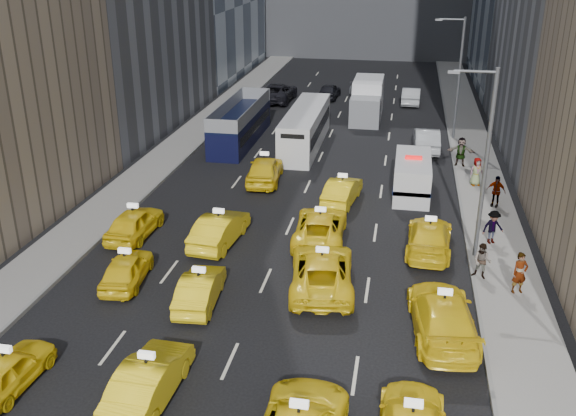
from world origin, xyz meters
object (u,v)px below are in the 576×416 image
at_px(nypd_van, 412,177).
at_px(box_truck, 367,100).
at_px(double_decker, 240,123).
at_px(city_bus, 305,128).
at_px(pedestrian_0, 520,273).

distance_m(nypd_van, box_truck, 17.52).
bearing_deg(double_decker, city_bus, -1.25).
distance_m(double_decker, pedestrian_0, 26.21).
relative_size(box_truck, pedestrian_0, 3.96).
xyz_separation_m(city_bus, pedestrian_0, (12.24, -19.54, -0.30)).
relative_size(city_bus, box_truck, 1.49).
bearing_deg(pedestrian_0, city_bus, 101.34).
relative_size(nypd_van, box_truck, 0.75).
distance_m(double_decker, box_truck, 12.30).
bearing_deg(double_decker, box_truck, 46.08).
xyz_separation_m(double_decker, pedestrian_0, (17.17, -19.79, -0.40)).
distance_m(box_truck, pedestrian_0, 29.61).
relative_size(nypd_van, pedestrian_0, 2.95).
bearing_deg(double_decker, pedestrian_0, -47.38).
bearing_deg(pedestrian_0, double_decker, 110.23).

